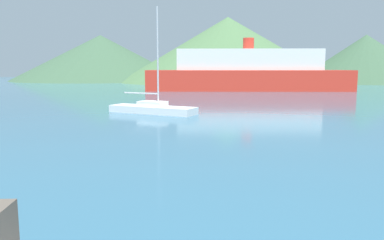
% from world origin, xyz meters
% --- Properties ---
extents(sailboat_middle, '(6.77, 3.68, 7.45)m').
position_xyz_m(sailboat_middle, '(-5.18, 25.57, 0.37)').
color(sailboat_middle, white).
rests_on(sailboat_middle, ground_plane).
extents(ferry_distant, '(29.30, 9.80, 7.43)m').
position_xyz_m(ferry_distant, '(1.51, 54.06, 2.56)').
color(ferry_distant, red).
rests_on(ferry_distant, ground_plane).
extents(hill_west, '(45.23, 45.23, 11.72)m').
position_xyz_m(hill_west, '(-37.04, 94.69, 5.86)').
color(hill_west, '#38563D').
rests_on(hill_west, ground_plane).
extents(hill_central, '(51.23, 51.23, 15.00)m').
position_xyz_m(hill_central, '(-3.41, 89.35, 7.50)').
color(hill_central, '#476B42').
rests_on(hill_central, ground_plane).
extents(hill_east, '(30.44, 30.44, 10.51)m').
position_xyz_m(hill_east, '(27.25, 88.58, 5.26)').
color(hill_east, '#38563D').
rests_on(hill_east, ground_plane).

